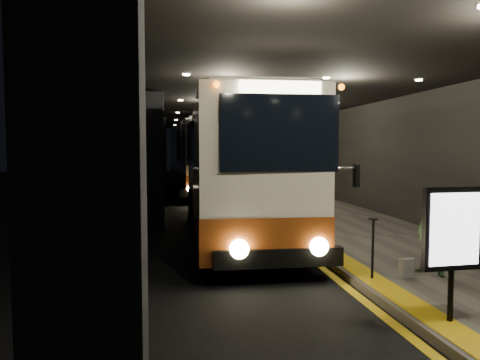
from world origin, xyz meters
TOP-DOWN VIEW (x-y plane):
  - ground at (0.00, 0.00)m, footprint 90.00×90.00m
  - lane_line_white at (-1.80, 5.00)m, footprint 0.12×50.00m
  - kerb_stripe_yellow at (2.35, 5.00)m, footprint 0.18×50.00m
  - sidewalk at (4.75, 5.00)m, footprint 4.50×50.00m
  - tactile_strip at (2.85, 5.00)m, footprint 0.50×50.00m
  - terminal_wall at (7.00, 5.00)m, footprint 0.10×50.00m
  - support_columns at (-1.50, 4.00)m, footprint 0.80×24.80m
  - canopy at (2.50, 5.00)m, footprint 9.00×50.00m
  - coach_main at (1.09, 3.04)m, footprint 2.98×12.43m
  - coach_second at (0.78, 16.19)m, footprint 3.32×12.81m
  - passenger_boarding at (2.80, -0.35)m, footprint 0.60×0.73m
  - passenger_waiting_green at (4.13, -3.18)m, footprint 0.79×0.88m
  - bag_polka at (3.54, -3.22)m, footprint 0.32×0.21m
  - info_sign at (3.00, -5.47)m, footprint 0.91×0.17m
  - stanchion_post at (2.84, -3.24)m, footprint 0.05×0.05m

SIDE VIEW (x-z plane):
  - ground at x=0.00m, z-range 0.00..0.00m
  - lane_line_white at x=-1.80m, z-range 0.00..0.01m
  - kerb_stripe_yellow at x=2.35m, z-range 0.00..0.01m
  - sidewalk at x=4.75m, z-range 0.00..0.15m
  - tactile_strip at x=2.85m, z-range 0.15..0.16m
  - bag_polka at x=3.54m, z-range 0.15..0.51m
  - stanchion_post at x=2.84m, z-range 0.15..1.29m
  - passenger_waiting_green at x=4.13m, z-range 0.15..1.69m
  - passenger_boarding at x=2.80m, z-range 0.15..1.87m
  - info_sign at x=3.00m, z-range 0.49..2.41m
  - coach_main at x=1.09m, z-range -0.08..3.77m
  - coach_second at x=0.78m, z-range -0.08..3.91m
  - support_columns at x=-1.50m, z-range 0.00..4.40m
  - terminal_wall at x=7.00m, z-range 0.00..6.00m
  - canopy at x=2.50m, z-range 4.40..4.80m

